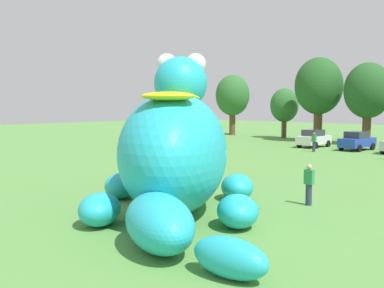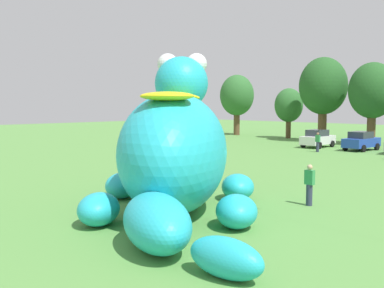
{
  "view_description": "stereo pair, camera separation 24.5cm",
  "coord_description": "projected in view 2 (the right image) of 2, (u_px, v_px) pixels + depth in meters",
  "views": [
    {
      "loc": [
        11.66,
        -11.93,
        4.18
      ],
      "look_at": [
        -1.07,
        0.99,
        2.58
      ],
      "focal_mm": 42.25,
      "sensor_mm": 36.0,
      "label": 1
    },
    {
      "loc": [
        11.84,
        -11.76,
        4.18
      ],
      "look_at": [
        -1.07,
        0.99,
        2.58
      ],
      "focal_mm": 42.25,
      "sensor_mm": 36.0,
      "label": 2
    }
  ],
  "objects": [
    {
      "name": "spectator_wandering",
      "position": [
        309.0,
        185.0,
        18.59
      ],
      "size": [
        0.38,
        0.26,
        1.71
      ],
      "color": "#2D334C",
      "rests_on": "ground"
    },
    {
      "name": "tree_far_left",
      "position": [
        237.0,
        96.0,
        60.98
      ],
      "size": [
        4.58,
        4.58,
        8.13
      ],
      "color": "brown",
      "rests_on": "ground"
    },
    {
      "name": "car_blue",
      "position": [
        361.0,
        141.0,
        40.76
      ],
      "size": [
        2.08,
        4.17,
        1.72
      ],
      "color": "#2347B7",
      "rests_on": "ground"
    },
    {
      "name": "tree_centre_left",
      "position": [
        372.0,
        91.0,
        45.77
      ],
      "size": [
        4.74,
        4.74,
        8.42
      ],
      "color": "brown",
      "rests_on": "ground"
    },
    {
      "name": "tree_mid_left",
      "position": [
        323.0,
        87.0,
        49.93
      ],
      "size": [
        5.27,
        5.27,
        9.35
      ],
      "color": "brown",
      "rests_on": "ground"
    },
    {
      "name": "ground_plane",
      "position": [
        193.0,
        216.0,
        16.99
      ],
      "size": [
        160.0,
        160.0,
        0.0
      ],
      "primitive_type": "plane",
      "color": "#568E42"
    },
    {
      "name": "tree_left",
      "position": [
        289.0,
        106.0,
        55.25
      ],
      "size": [
        3.45,
        3.45,
        6.12
      ],
      "color": "brown",
      "rests_on": "ground"
    },
    {
      "name": "spectator_mid_field",
      "position": [
        318.0,
        142.0,
        39.5
      ],
      "size": [
        0.38,
        0.26,
        1.71
      ],
      "color": "#2D334C",
      "rests_on": "ground"
    },
    {
      "name": "car_white",
      "position": [
        318.0,
        139.0,
        43.68
      ],
      "size": [
        2.01,
        4.13,
        1.72
      ],
      "color": "white",
      "rests_on": "ground"
    },
    {
      "name": "giant_inflatable_creature",
      "position": [
        174.0,
        150.0,
        17.51
      ],
      "size": [
        11.66,
        9.86,
        6.54
      ],
      "color": "#23B2C6",
      "rests_on": "ground"
    }
  ]
}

